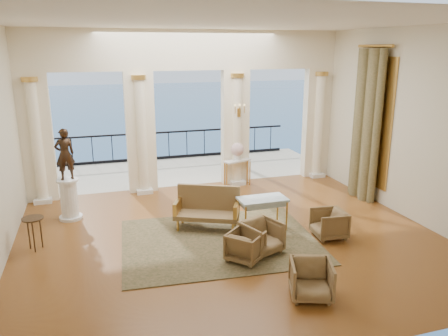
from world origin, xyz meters
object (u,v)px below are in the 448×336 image
object	(u,v)px
settee	(207,208)
console_table	(237,164)
pedestal	(69,200)
armchair_c	(329,222)
armchair_b	(311,278)
armchair_d	(245,245)
side_table	(33,222)
statue	(65,154)
armchair_a	(262,235)
game_table	(263,201)

from	to	relation	value
settee	console_table	bearing A→B (deg)	84.05
pedestal	armchair_c	bearing A→B (deg)	-27.29
armchair_b	armchair_d	xyz separation A→B (m)	(-0.59, 1.55, -0.02)
armchair_d	side_table	bearing A→B (deg)	24.03
statue	side_table	distance (m)	1.96
settee	statue	xyz separation A→B (m)	(-3.04, 1.48, 1.14)
armchair_c	side_table	distance (m)	6.20
armchair_a	game_table	size ratio (longest dim) A/B	0.66
armchair_c	armchair_d	world-z (taller)	armchair_c
armchair_c	statue	world-z (taller)	statue
armchair_d	game_table	xyz separation A→B (m)	(0.88, 1.32, 0.34)
armchair_b	pedestal	distance (m)	6.21
settee	game_table	xyz separation A→B (m)	(1.16, -0.48, 0.19)
armchair_c	armchair_d	distance (m)	2.16
armchair_b	settee	world-z (taller)	settee
armchair_b	armchair_c	size ratio (longest dim) A/B	1.02
armchair_d	pedestal	size ratio (longest dim) A/B	0.65
game_table	armchair_b	bearing A→B (deg)	-96.35
armchair_a	statue	world-z (taller)	statue
armchair_a	statue	bearing A→B (deg)	120.73
pedestal	console_table	size ratio (longest dim) A/B	1.14
armchair_c	armchair_b	bearing A→B (deg)	-31.30
console_table	armchair_d	bearing A→B (deg)	-125.93
armchair_b	console_table	distance (m)	6.24
armchair_a	armchair_c	bearing A→B (deg)	-12.32
game_table	side_table	size ratio (longest dim) A/B	1.57
armchair_a	armchair_d	distance (m)	0.50
armchair_d	statue	xyz separation A→B (m)	(-3.32, 3.27, 1.29)
armchair_b	pedestal	world-z (taller)	pedestal
pedestal	armchair_a	bearing A→B (deg)	-38.94
armchair_a	armchair_b	size ratio (longest dim) A/B	1.04
game_table	pedestal	distance (m)	4.63
console_table	side_table	xyz separation A→B (m)	(-5.37, -2.91, -0.05)
game_table	side_table	world-z (taller)	game_table
armchair_c	settee	world-z (taller)	settee
side_table	armchair_b	bearing A→B (deg)	-35.70
armchair_d	side_table	distance (m)	4.32
game_table	side_table	bearing A→B (deg)	174.69
console_table	side_table	distance (m)	6.11
armchair_c	pedestal	bearing A→B (deg)	-111.76
pedestal	console_table	distance (m)	4.92
game_table	pedestal	xyz separation A→B (m)	(-4.20, 1.95, -0.19)
armchair_c	pedestal	xyz separation A→B (m)	(-5.42, 2.80, 0.14)
settee	side_table	size ratio (longest dim) A/B	2.26
armchair_d	game_table	size ratio (longest dim) A/B	0.59
armchair_b	pedestal	bearing A→B (deg)	148.55
armchair_b	side_table	size ratio (longest dim) A/B	1.00
armchair_a	side_table	size ratio (longest dim) A/B	1.04
armchair_a	armchair_d	size ratio (longest dim) A/B	1.11
armchair_b	side_table	xyz separation A→B (m)	(-4.55, 3.27, 0.25)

